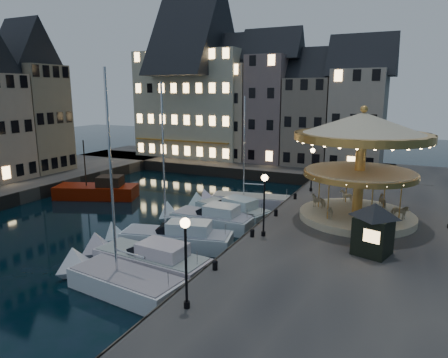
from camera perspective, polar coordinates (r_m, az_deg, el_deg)
The scene contains 30 objects.
ground at distance 29.60m, azimuth -8.49°, elevation -8.91°, with size 160.00×160.00×0.00m, color black.
quay_east at distance 30.55m, azimuth 21.11°, elevation -7.65°, with size 16.00×56.00×1.30m, color #474442.
quay_north at distance 56.90m, azimuth 0.40°, elevation 2.22°, with size 44.00×12.00×1.30m, color #474442.
quaywall_e at distance 31.97m, azimuth 6.63°, elevation -5.99°, with size 0.15×44.00×1.30m, color #47423A.
quaywall_n at distance 50.73m, azimuth -0.40°, elevation 0.97°, with size 48.00×0.15×1.30m, color #47423A.
quaywall_w at distance 42.91m, azimuth -27.42°, elevation -2.56°, with size 0.15×44.00×1.30m, color #47423A.
streetlamp_a at distance 17.46m, azimuth -5.50°, elevation -10.10°, with size 0.44×0.44×4.17m.
streetlamp_b at distance 26.10m, azimuth 5.77°, elevation -2.47°, with size 0.44×0.44×4.17m.
streetlamp_c at distance 38.82m, azimuth 12.48°, elevation 2.20°, with size 0.44×0.44×4.17m.
bollard_a at distance 21.90m, azimuth -1.29°, elevation -12.10°, with size 0.30×0.30×0.57m.
bollard_b at distance 26.57m, azimuth 4.06°, elevation -7.63°, with size 0.30×0.30×0.57m.
bollard_c at distance 31.05m, azimuth 7.42°, elevation -4.72°, with size 0.30×0.30×0.57m.
bollard_d at distance 36.14m, azimuth 10.12°, elevation -2.37°, with size 0.30×0.30×0.57m.
townhouse_na at distance 63.45m, azimuth -8.41°, elevation 9.62°, with size 5.50×8.00×12.80m.
townhouse_nb at distance 60.59m, azimuth -4.06°, elevation 10.07°, with size 6.16×8.00×13.80m.
townhouse_nc at distance 57.86m, azimuth 1.26°, elevation 10.49°, with size 6.82×8.00×14.80m.
townhouse_nd at distance 55.75m, azimuth 6.76°, elevation 10.85°, with size 5.50×8.00×15.80m.
townhouse_ne at distance 54.32m, azimuth 12.24°, elevation 9.04°, with size 6.16×8.00×12.80m.
townhouse_nf at distance 53.25m, azimuth 18.69°, elevation 9.15°, with size 6.82×8.00×13.80m.
townhouse_wc at distance 53.58m, azimuth -25.94°, elevation 8.80°, with size 8.80×5.50×14.20m.
hotel_corner at distance 60.53m, azimuth -4.04°, elevation 11.49°, with size 17.60×9.00×16.80m.
motorboat_a at distance 23.25m, azimuth -14.83°, elevation -13.91°, with size 7.72×3.30×12.79m.
motorboat_b at distance 25.28m, azimuth -11.04°, elevation -11.25°, with size 8.46×2.98×2.15m.
motorboat_c at distance 28.44m, azimuth -7.57°, elevation -8.32°, with size 8.79×4.13×11.67m.
motorboat_d at distance 32.29m, azimuth -2.27°, elevation -5.74°, with size 7.64×2.58×2.15m.
motorboat_e at distance 34.54m, azimuth 0.72°, elevation -4.52°, with size 7.96×4.46×2.15m.
motorboat_f at distance 37.83m, azimuth 3.05°, elevation -3.21°, with size 8.44×3.55×11.15m.
red_fishing_boat at distance 42.84m, azimuth -17.54°, elevation -1.67°, with size 8.62×5.61×6.14m.
carousel at distance 30.52m, azimuth 19.08°, elevation 4.49°, with size 9.63×9.63×8.43m.
ticket_kiosk at distance 24.84m, azimuth 20.66°, elevation -5.49°, with size 3.01×3.01×3.53m.
Camera 1 is at (15.54, -22.82, 10.67)m, focal length 32.00 mm.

